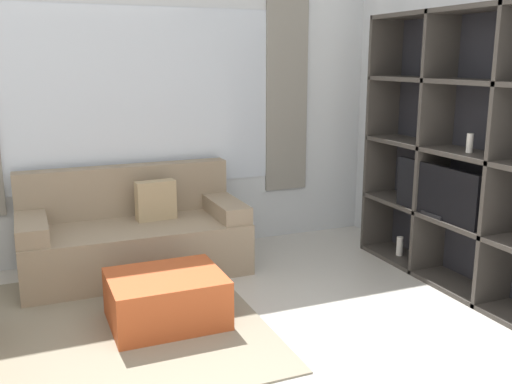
# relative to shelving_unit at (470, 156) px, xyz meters

# --- Properties ---
(wall_back) EXTENTS (5.77, 0.11, 2.70)m
(wall_back) POSITION_rel_shelving_unit_xyz_m (-2.14, 1.84, 0.29)
(wall_back) COLOR silver
(wall_back) RESTS_ON ground_plane
(wall_right) EXTENTS (0.07, 4.38, 2.70)m
(wall_right) POSITION_rel_shelving_unit_xyz_m (0.18, 0.21, 0.28)
(wall_right) COLOR silver
(wall_right) RESTS_ON ground_plane
(area_rug) EXTENTS (2.45, 2.15, 0.01)m
(area_rug) POSITION_rel_shelving_unit_xyz_m (-2.95, 0.35, -1.06)
(area_rug) COLOR gray
(area_rug) RESTS_ON ground_plane
(shelving_unit) EXTENTS (0.36, 2.27, 2.18)m
(shelving_unit) POSITION_rel_shelving_unit_xyz_m (0.00, 0.00, 0.00)
(shelving_unit) COLOR #232328
(shelving_unit) RESTS_ON ground_plane
(couch_main) EXTENTS (1.85, 0.87, 0.88)m
(couch_main) POSITION_rel_shelving_unit_xyz_m (-2.36, 1.36, -0.76)
(couch_main) COLOR gray
(couch_main) RESTS_ON ground_plane
(ottoman) EXTENTS (0.77, 0.63, 0.35)m
(ottoman) POSITION_rel_shelving_unit_xyz_m (-2.35, 0.26, -0.89)
(ottoman) COLOR #B74C23
(ottoman) RESTS_ON ground_plane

